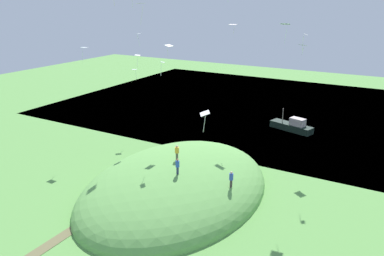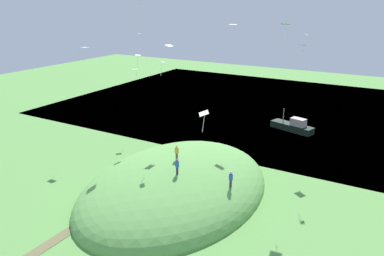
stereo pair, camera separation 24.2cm
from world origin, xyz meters
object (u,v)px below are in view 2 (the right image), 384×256
object	(u,v)px
kite_1	(285,25)
kite_11	(162,63)
kite_0	(305,36)
kite_2	(141,5)
kite_14	(303,45)
boat_on_lake	(293,126)
kite_12	(233,25)
person_near_shore	(177,165)
person_walking_path	(231,177)
kite_4	(135,70)
kite_6	(140,35)
kite_13	(138,56)
kite_8	(85,48)
kite_9	(169,46)
person_watching_kites	(177,151)
kite_5	(204,114)

from	to	relation	value
kite_1	kite_11	world-z (taller)	kite_1
kite_0	kite_2	bearing A→B (deg)	-48.01
kite_0	kite_14	distance (m)	4.60
boat_on_lake	kite_12	xyz separation A→B (m)	(14.39, -5.27, 17.01)
person_near_shore	person_walking_path	xyz separation A→B (m)	(-1.94, 5.23, -1.03)
kite_4	kite_14	distance (m)	25.16
kite_2	kite_14	size ratio (longest dim) A/B	1.52
kite_6	kite_13	xyz separation A→B (m)	(5.03, 3.44, -2.21)
boat_on_lake	kite_6	world-z (taller)	kite_6
person_near_shore	kite_2	distance (m)	17.16
person_near_shore	kite_8	distance (m)	23.74
kite_12	kite_13	distance (m)	13.08
kite_11	kite_14	bearing A→B (deg)	142.71
kite_11	kite_12	xyz separation A→B (m)	(-10.77, 3.78, 3.75)
kite_6	kite_9	bearing A→B (deg)	57.19
person_walking_path	kite_8	world-z (taller)	kite_8
person_watching_kites	kite_9	distance (m)	13.26
person_walking_path	kite_2	distance (m)	20.29
boat_on_lake	kite_5	size ratio (longest dim) A/B	4.11
kite_1	kite_4	size ratio (longest dim) A/B	1.43
kite_4	kite_12	bearing A→B (deg)	89.49
boat_on_lake	kite_2	world-z (taller)	kite_2
person_walking_path	kite_14	bearing A→B (deg)	35.07
kite_1	kite_4	world-z (taller)	kite_1
kite_5	kite_6	size ratio (longest dim) A/B	0.99
kite_14	kite_11	bearing A→B (deg)	-37.29
person_walking_path	kite_8	xyz separation A→B (m)	(-6.22, -25.23, 10.87)
kite_0	kite_1	world-z (taller)	kite_1
person_near_shore	kite_13	world-z (taller)	kite_13
kite_0	person_watching_kites	bearing A→B (deg)	-36.62
person_walking_path	kite_8	bearing A→B (deg)	116.32
kite_12	kite_5	bearing A→B (deg)	18.06
boat_on_lake	kite_8	size ratio (longest dim) A/B	3.65
person_watching_kites	person_near_shore	distance (m)	3.39
kite_6	kite_9	world-z (taller)	kite_6
kite_2	kite_12	world-z (taller)	kite_2
person_near_shore	kite_12	distance (m)	20.47
person_watching_kites	kite_8	size ratio (longest dim) A/B	0.85
kite_1	kite_12	size ratio (longest dim) A/B	1.73
kite_5	kite_11	xyz separation A→B (m)	(-9.61, -10.42, 1.87)
person_near_shore	kite_12	bearing A→B (deg)	-93.56
kite_13	boat_on_lake	bearing A→B (deg)	141.26
kite_1	kite_14	bearing A→B (deg)	-179.33
boat_on_lake	kite_5	bearing A→B (deg)	-70.61
kite_1	kite_2	xyz separation A→B (m)	(7.82, -13.26, 2.06)
kite_1	kite_8	world-z (taller)	kite_1
boat_on_lake	kite_6	bearing A→B (deg)	-125.15
kite_8	person_walking_path	bearing A→B (deg)	76.15
boat_on_lake	kite_13	bearing A→B (deg)	-111.62
person_watching_kites	person_walking_path	size ratio (longest dim) A/B	0.97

